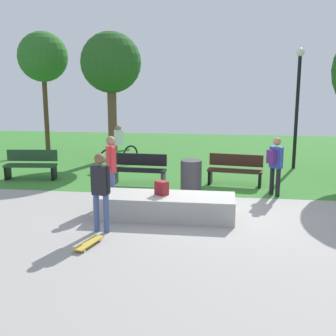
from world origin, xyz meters
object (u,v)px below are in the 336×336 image
at_px(park_bench_near_path, 235,169).
at_px(trash_bin, 191,177).
at_px(skateboard_by_ledge, 89,243).
at_px(tree_young_birch, 111,64).
at_px(skater_watching, 111,165).
at_px(tree_slender_maple, 43,58).
at_px(lamp_post, 298,97).
at_px(concrete_ledge, 166,206).
at_px(backpack_on_ledge, 162,188).
at_px(skater_performing_trick, 101,187).
at_px(park_bench_far_right, 31,164).
at_px(pedestrian_with_backpack, 275,162).
at_px(cyclist_on_bicycle, 119,149).
at_px(park_bench_near_lamppost, 140,169).

relative_size(park_bench_near_path, trash_bin, 1.77).
height_order(skateboard_by_ledge, tree_young_birch, tree_young_birch).
height_order(tree_young_birch, trash_bin, tree_young_birch).
relative_size(skater_watching, tree_young_birch, 0.36).
relative_size(tree_slender_maple, lamp_post, 1.22).
distance_m(concrete_ledge, lamp_post, 7.37).
relative_size(backpack_on_ledge, skater_watching, 0.18).
distance_m(tree_young_birch, lamp_post, 6.96).
bearing_deg(skater_performing_trick, park_bench_far_right, 129.14).
bearing_deg(pedestrian_with_backpack, backpack_on_ledge, -142.26).
height_order(park_bench_far_right, tree_slender_maple, tree_slender_maple).
height_order(concrete_ledge, trash_bin, trash_bin).
bearing_deg(tree_slender_maple, backpack_on_ledge, -52.95).
bearing_deg(pedestrian_with_backpack, tree_young_birch, 140.08).
distance_m(skateboard_by_ledge, trash_bin, 4.44).
relative_size(park_bench_far_right, pedestrian_with_backpack, 1.03).
distance_m(skater_performing_trick, tree_slender_maple, 11.11).
bearing_deg(tree_slender_maple, tree_young_birch, -21.82).
bearing_deg(concrete_ledge, lamp_post, 57.89).
bearing_deg(tree_young_birch, skater_performing_trick, -77.02).
height_order(skater_performing_trick, lamp_post, lamp_post).
height_order(tree_slender_maple, lamp_post, tree_slender_maple).
relative_size(tree_young_birch, cyclist_on_bicycle, 3.20).
bearing_deg(tree_slender_maple, skater_watching, -57.10).
relative_size(tree_young_birch, lamp_post, 1.18).
distance_m(tree_slender_maple, cyclist_on_bicycle, 5.72).
bearing_deg(pedestrian_with_backpack, cyclist_on_bicycle, 146.32).
xyz_separation_m(park_bench_near_path, pedestrian_with_backpack, (1.02, -1.10, 0.47)).
distance_m(tree_young_birch, cyclist_on_bicycle, 3.35).
xyz_separation_m(backpack_on_ledge, trash_bin, (0.51, 2.14, -0.21)).
bearing_deg(cyclist_on_bicycle, skater_watching, -78.19).
height_order(skater_performing_trick, tree_young_birch, tree_young_birch).
xyz_separation_m(concrete_ledge, skater_watching, (-1.48, 0.79, 0.77)).
bearing_deg(concrete_ledge, park_bench_far_right, 145.90).
bearing_deg(tree_slender_maple, park_bench_near_path, -32.12).
height_order(skater_performing_trick, skateboard_by_ledge, skater_performing_trick).
relative_size(skater_watching, park_bench_near_path, 1.06).
relative_size(park_bench_near_path, cyclist_on_bicycle, 1.08).
distance_m(skater_watching, pedestrian_with_backpack, 4.36).
height_order(skater_performing_trick, park_bench_far_right, skater_performing_trick).
xyz_separation_m(park_bench_far_right, trash_bin, (5.14, -1.04, -0.02)).
distance_m(tree_slender_maple, lamp_post, 10.40).
xyz_separation_m(tree_slender_maple, cyclist_on_bicycle, (3.82, -2.66, -3.32)).
height_order(backpack_on_ledge, lamp_post, lamp_post).
bearing_deg(tree_young_birch, cyclist_on_bicycle, -67.09).
height_order(skateboard_by_ledge, lamp_post, lamp_post).
relative_size(backpack_on_ledge, park_bench_near_lamppost, 0.20).
height_order(backpack_on_ledge, park_bench_far_right, park_bench_far_right).
bearing_deg(skateboard_by_ledge, lamp_post, 57.86).
distance_m(park_bench_far_right, pedestrian_with_backpack, 7.48).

